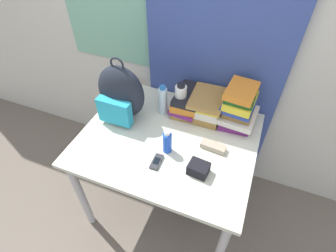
{
  "coord_description": "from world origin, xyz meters",
  "views": [
    {
      "loc": [
        0.41,
        -0.59,
        1.96
      ],
      "look_at": [
        0.0,
        0.44,
        0.86
      ],
      "focal_mm": 28.0,
      "sensor_mm": 36.0,
      "label": 1
    }
  ],
  "objects_px": {
    "book_stack_left": "(188,101)",
    "cell_phone": "(157,162)",
    "book_stack_right": "(239,107)",
    "sunglasses_case": "(213,147)",
    "backpack": "(121,94)",
    "book_stack_center": "(208,106)",
    "sports_bottle": "(180,100)",
    "camera_pouch": "(198,169)",
    "water_bottle": "(163,100)",
    "sunscreen_bottle": "(167,142)"
  },
  "relations": [
    {
      "from": "sunglasses_case",
      "to": "camera_pouch",
      "type": "height_order",
      "value": "camera_pouch"
    },
    {
      "from": "book_stack_center",
      "to": "camera_pouch",
      "type": "relative_size",
      "value": 2.34
    },
    {
      "from": "backpack",
      "to": "cell_phone",
      "type": "height_order",
      "value": "backpack"
    },
    {
      "from": "book_stack_center",
      "to": "book_stack_right",
      "type": "xyz_separation_m",
      "value": [
        0.19,
        0.0,
        0.05
      ]
    },
    {
      "from": "book_stack_right",
      "to": "cell_phone",
      "type": "distance_m",
      "value": 0.62
    },
    {
      "from": "backpack",
      "to": "sports_bottle",
      "type": "height_order",
      "value": "backpack"
    },
    {
      "from": "book_stack_right",
      "to": "sunscreen_bottle",
      "type": "bearing_deg",
      "value": -130.27
    },
    {
      "from": "book_stack_left",
      "to": "camera_pouch",
      "type": "bearing_deg",
      "value": -64.98
    },
    {
      "from": "water_bottle",
      "to": "sports_bottle",
      "type": "relative_size",
      "value": 0.88
    },
    {
      "from": "sunscreen_bottle",
      "to": "cell_phone",
      "type": "bearing_deg",
      "value": -101.89
    },
    {
      "from": "book_stack_center",
      "to": "cell_phone",
      "type": "relative_size",
      "value": 2.53
    },
    {
      "from": "book_stack_center",
      "to": "book_stack_right",
      "type": "bearing_deg",
      "value": 0.83
    },
    {
      "from": "backpack",
      "to": "book_stack_center",
      "type": "relative_size",
      "value": 1.58
    },
    {
      "from": "sunglasses_case",
      "to": "cell_phone",
      "type": "bearing_deg",
      "value": -140.93
    },
    {
      "from": "backpack",
      "to": "book_stack_center",
      "type": "bearing_deg",
      "value": 21.49
    },
    {
      "from": "cell_phone",
      "to": "sunglasses_case",
      "type": "relative_size",
      "value": 0.71
    },
    {
      "from": "camera_pouch",
      "to": "backpack",
      "type": "bearing_deg",
      "value": 156.71
    },
    {
      "from": "book_stack_left",
      "to": "sunglasses_case",
      "type": "height_order",
      "value": "book_stack_left"
    },
    {
      "from": "book_stack_right",
      "to": "water_bottle",
      "type": "xyz_separation_m",
      "value": [
        -0.48,
        -0.08,
        -0.03
      ]
    },
    {
      "from": "book_stack_right",
      "to": "sunscreen_bottle",
      "type": "distance_m",
      "value": 0.51
    },
    {
      "from": "backpack",
      "to": "sunscreen_bottle",
      "type": "xyz_separation_m",
      "value": [
        0.39,
        -0.18,
        -0.11
      ]
    },
    {
      "from": "backpack",
      "to": "camera_pouch",
      "type": "height_order",
      "value": "backpack"
    },
    {
      "from": "book_stack_right",
      "to": "sports_bottle",
      "type": "xyz_separation_m",
      "value": [
        -0.37,
        -0.05,
        -0.02
      ]
    },
    {
      "from": "book_stack_left",
      "to": "water_bottle",
      "type": "distance_m",
      "value": 0.17
    },
    {
      "from": "cell_phone",
      "to": "sunglasses_case",
      "type": "xyz_separation_m",
      "value": [
        0.27,
        0.22,
        0.01
      ]
    },
    {
      "from": "book_stack_left",
      "to": "water_bottle",
      "type": "height_order",
      "value": "water_bottle"
    },
    {
      "from": "cell_phone",
      "to": "sunglasses_case",
      "type": "distance_m",
      "value": 0.35
    },
    {
      "from": "backpack",
      "to": "book_stack_left",
      "type": "bearing_deg",
      "value": 29.4
    },
    {
      "from": "backpack",
      "to": "camera_pouch",
      "type": "xyz_separation_m",
      "value": [
        0.61,
        -0.26,
        -0.15
      ]
    },
    {
      "from": "book_stack_left",
      "to": "cell_phone",
      "type": "distance_m",
      "value": 0.51
    },
    {
      "from": "book_stack_right",
      "to": "sunglasses_case",
      "type": "bearing_deg",
      "value": -105.93
    },
    {
      "from": "book_stack_left",
      "to": "sunscreen_bottle",
      "type": "height_order",
      "value": "sunscreen_bottle"
    },
    {
      "from": "cell_phone",
      "to": "camera_pouch",
      "type": "relative_size",
      "value": 0.93
    },
    {
      "from": "backpack",
      "to": "sunscreen_bottle",
      "type": "relative_size",
      "value": 2.74
    },
    {
      "from": "sports_bottle",
      "to": "sunglasses_case",
      "type": "distance_m",
      "value": 0.38
    },
    {
      "from": "book_stack_left",
      "to": "book_stack_right",
      "type": "bearing_deg",
      "value": -0.98
    },
    {
      "from": "book_stack_left",
      "to": "book_stack_center",
      "type": "distance_m",
      "value": 0.14
    },
    {
      "from": "water_bottle",
      "to": "camera_pouch",
      "type": "bearing_deg",
      "value": -46.47
    },
    {
      "from": "water_bottle",
      "to": "book_stack_right",
      "type": "bearing_deg",
      "value": 9.28
    },
    {
      "from": "backpack",
      "to": "sports_bottle",
      "type": "bearing_deg",
      "value": 24.91
    },
    {
      "from": "book_stack_right",
      "to": "cell_phone",
      "type": "relative_size",
      "value": 2.57
    },
    {
      "from": "cell_phone",
      "to": "camera_pouch",
      "type": "distance_m",
      "value": 0.24
    },
    {
      "from": "book_stack_center",
      "to": "water_bottle",
      "type": "distance_m",
      "value": 0.3
    },
    {
      "from": "book_stack_left",
      "to": "sports_bottle",
      "type": "distance_m",
      "value": 0.08
    },
    {
      "from": "book_stack_left",
      "to": "sunscreen_bottle",
      "type": "xyz_separation_m",
      "value": [
        0.01,
        -0.39,
        -0.0
      ]
    },
    {
      "from": "book_stack_center",
      "to": "cell_phone",
      "type": "xyz_separation_m",
      "value": [
        -0.16,
        -0.49,
        -0.08
      ]
    },
    {
      "from": "book_stack_left",
      "to": "water_bottle",
      "type": "bearing_deg",
      "value": -150.47
    },
    {
      "from": "book_stack_left",
      "to": "cell_phone",
      "type": "height_order",
      "value": "book_stack_left"
    },
    {
      "from": "cell_phone",
      "to": "book_stack_center",
      "type": "bearing_deg",
      "value": 71.92
    },
    {
      "from": "sports_bottle",
      "to": "sunscreen_bottle",
      "type": "xyz_separation_m",
      "value": [
        0.04,
        -0.34,
        -0.04
      ]
    }
  ]
}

